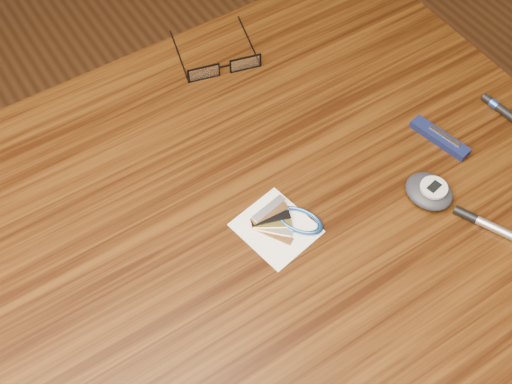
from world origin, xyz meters
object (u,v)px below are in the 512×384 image
pocket_knife (440,138)px  notepad_keys (287,223)px  pedometer (429,191)px  silver_pen (498,230)px  desk (228,267)px  eyeglasses (223,66)px

pocket_knife → notepad_keys: bearing=179.6°
pedometer → silver_pen: 0.10m
desk → silver_pen: silver_pen is taller
notepad_keys → pedometer: bearing=-19.6°
eyeglasses → notepad_keys: size_ratio=1.25×
pedometer → notepad_keys: 0.19m
pedometer → silver_pen: pedometer is taller
pocket_knife → pedometer: bearing=-140.8°
pedometer → pocket_knife: bearing=39.2°
pedometer → notepad_keys: pedometer is taller
pedometer → desk: bearing=158.0°
desk → pocket_knife: size_ratio=10.93×
pocket_knife → silver_pen: 0.16m
pedometer → pocket_knife: pedometer is taller
notepad_keys → silver_pen: 0.27m
eyeglasses → silver_pen: bearing=-71.6°
pocket_knife → silver_pen: bearing=-104.5°
pocket_knife → silver_pen: same height
desk → silver_pen: bearing=-33.6°
desk → notepad_keys: size_ratio=8.74×
eyeglasses → pedometer: 0.36m
eyeglasses → pedometer: bearing=-72.8°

